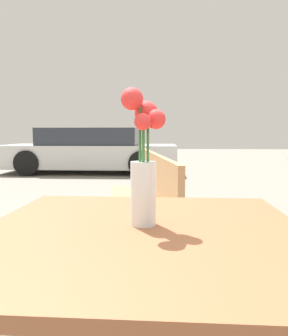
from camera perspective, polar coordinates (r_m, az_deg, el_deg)
table_front at (r=0.92m, az=-0.26°, el=-17.01°), size 0.87×0.86×0.76m
flower_vase at (r=0.88m, az=-0.02°, el=0.36°), size 0.12×0.11×0.37m
bench_near at (r=2.54m, az=0.06°, el=-5.99°), size 0.66×1.91×0.85m
parked_car at (r=8.51m, az=-9.29°, el=2.95°), size 4.37×1.76×1.13m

